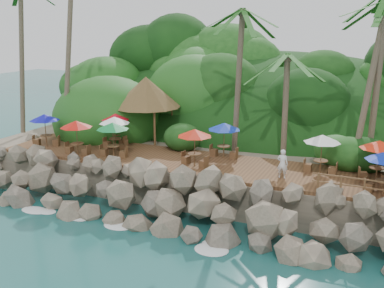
% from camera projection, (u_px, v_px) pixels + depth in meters
% --- Properties ---
extents(ground, '(140.00, 140.00, 0.00)m').
position_uv_depth(ground, '(145.00, 234.00, 23.54)').
color(ground, '#19514F').
rests_on(ground, ground).
extents(land_base, '(32.00, 25.20, 2.10)m').
position_uv_depth(land_base, '(241.00, 144.00, 37.45)').
color(land_base, gray).
rests_on(land_base, ground).
extents(jungle_hill, '(44.80, 28.00, 15.40)m').
position_uv_depth(jungle_hill, '(264.00, 136.00, 44.36)').
color(jungle_hill, '#143811').
rests_on(jungle_hill, ground).
extents(seawall, '(29.00, 4.00, 2.30)m').
position_uv_depth(seawall, '(163.00, 200.00, 25.02)').
color(seawall, gray).
rests_on(seawall, ground).
extents(terrace, '(26.00, 5.00, 0.20)m').
position_uv_depth(terrace, '(192.00, 163.00, 28.30)').
color(terrace, brown).
rests_on(terrace, land_base).
extents(jungle_foliage, '(44.00, 16.00, 12.00)m').
position_uv_depth(jungle_foliage, '(237.00, 159.00, 36.83)').
color(jungle_foliage, '#143811').
rests_on(jungle_foliage, ground).
extents(foam_line, '(25.20, 0.80, 0.06)m').
position_uv_depth(foam_line, '(148.00, 231.00, 23.80)').
color(foam_line, white).
rests_on(foam_line, ground).
extents(palapa, '(5.00, 5.00, 4.60)m').
position_uv_depth(palapa, '(146.00, 92.00, 33.01)').
color(palapa, brown).
rests_on(palapa, ground).
extents(dining_clusters, '(24.72, 5.28, 2.25)m').
position_uv_depth(dining_clusters, '(202.00, 133.00, 27.47)').
color(dining_clusters, brown).
rests_on(dining_clusters, terrace).
extents(railing, '(6.10, 0.10, 1.00)m').
position_uv_depth(railing, '(377.00, 188.00, 21.86)').
color(railing, brown).
rests_on(railing, terrace).
extents(waiter, '(0.61, 0.40, 1.65)m').
position_uv_depth(waiter, '(282.00, 164.00, 24.93)').
color(waiter, white).
rests_on(waiter, terrace).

